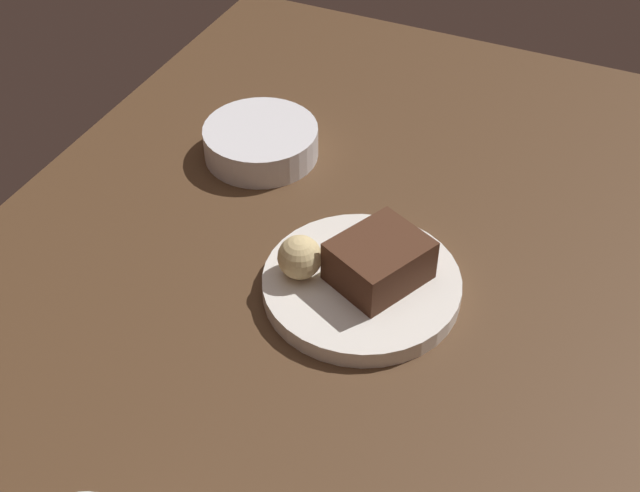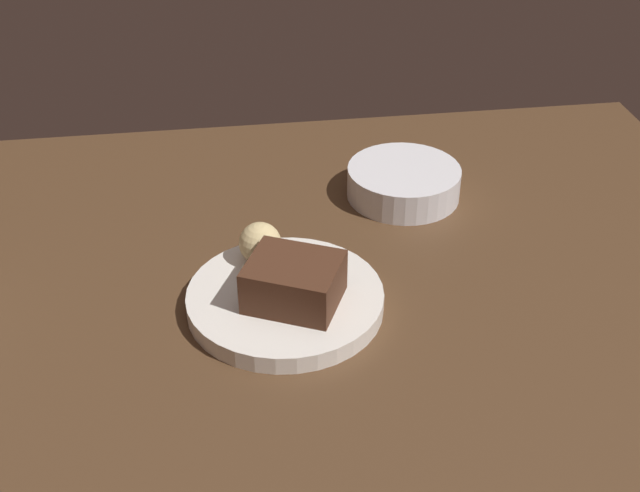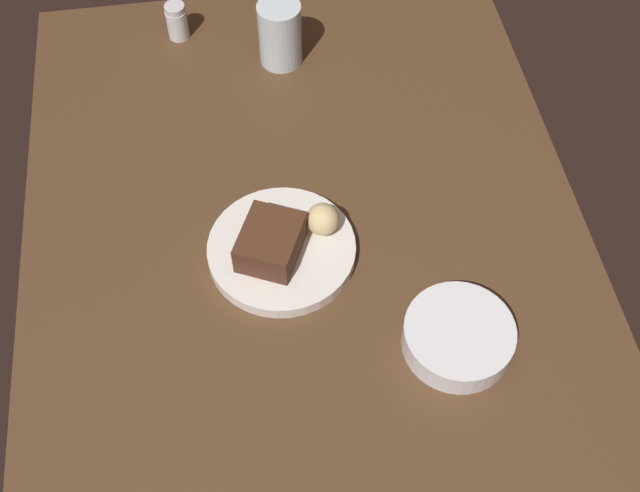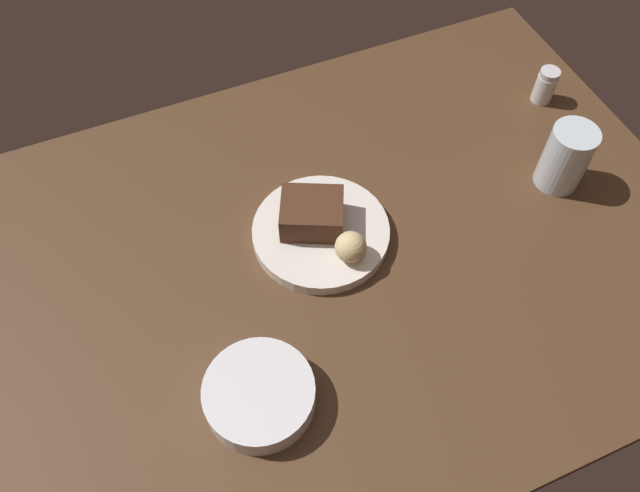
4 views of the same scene
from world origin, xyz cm
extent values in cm
cube|color=#4C331E|center=(0.00, 0.00, 1.50)|extent=(120.00, 84.00, 3.00)
cylinder|color=white|center=(0.21, -4.04, 4.05)|extent=(21.63, 21.63, 2.09)
cube|color=#472819|center=(0.83, -5.61, 7.57)|extent=(12.07, 11.31, 4.95)
sphere|color=#DBC184|center=(-2.11, 2.33, 7.51)|extent=(4.83, 4.83, 4.83)
cylinder|color=silver|center=(-49.77, -16.56, 5.74)|extent=(3.77, 3.77, 5.48)
cylinder|color=silver|center=(-49.77, -16.56, 9.08)|extent=(3.58, 3.58, 1.20)
cylinder|color=silver|center=(-41.00, 0.87, 8.73)|extent=(7.43, 7.43, 11.45)
cylinder|color=silver|center=(18.15, 17.65, 5.08)|extent=(14.97, 14.97, 4.17)
camera|label=1|loc=(-60.48, -26.56, 68.13)|focal=46.88mm
camera|label=2|loc=(-6.43, -76.26, 60.44)|focal=46.94mm
camera|label=3|loc=(64.50, -8.06, 99.76)|focal=44.47mm
camera|label=4|loc=(22.79, 49.05, 86.71)|focal=35.93mm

